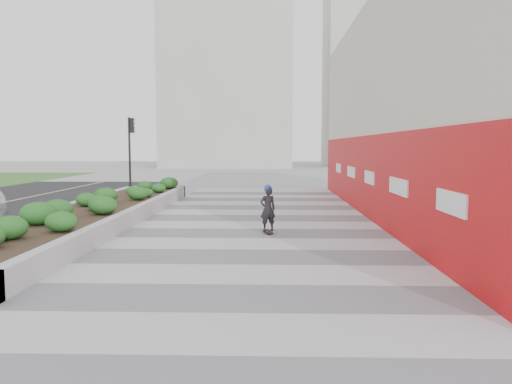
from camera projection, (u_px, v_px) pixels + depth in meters
ground at (248, 277)px, 9.93m from camera, size 160.00×160.00×0.00m
walkway at (254, 247)px, 12.91m from camera, size 8.00×36.00×0.01m
building at (449, 109)px, 18.30m from camera, size 6.04×24.08×8.00m
planter at (97, 210)px, 17.01m from camera, size 3.00×18.00×0.90m
traffic_signal_near at (131, 144)px, 27.31m from camera, size 0.33×0.28×4.20m
distant_bldg_north_l at (228, 89)px, 63.92m from camera, size 16.00×12.00×20.00m
distant_bldg_north_r at (377, 78)px, 68.15m from camera, size 14.00×10.00×24.00m
manhole_cover at (273, 247)px, 12.90m from camera, size 0.44×0.44×0.01m
skateboarder at (268, 209)px, 14.84m from camera, size 0.56×0.75×1.47m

